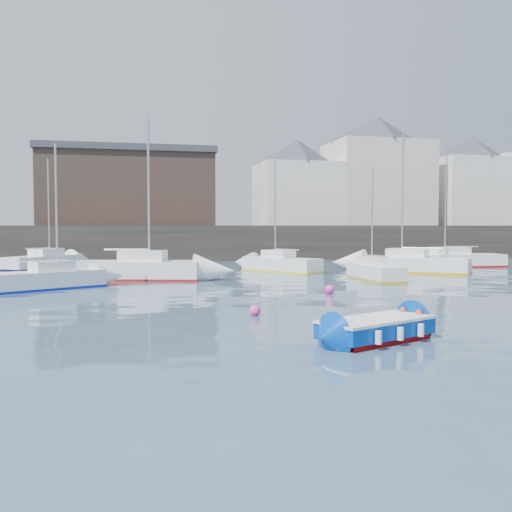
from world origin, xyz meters
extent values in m
plane|color=#2D4760|center=(0.00, 0.00, 0.00)|extent=(220.00, 220.00, 0.00)
cube|color=#28231E|center=(0.00, 35.00, 1.50)|extent=(90.00, 5.00, 3.00)
cube|color=#28231E|center=(0.00, 53.00, 1.40)|extent=(90.00, 32.00, 2.80)
cube|color=beige|center=(20.00, 42.00, 7.30)|extent=(10.00, 8.00, 9.00)
pyramid|color=#3A3D44|center=(20.00, 42.00, 13.20)|extent=(13.36, 13.36, 2.80)
cube|color=white|center=(31.00, 41.50, 6.55)|extent=(9.00, 7.00, 7.50)
pyramid|color=#3A3D44|center=(31.00, 41.50, 11.53)|extent=(11.88, 11.88, 2.45)
cube|color=white|center=(11.00, 41.50, 6.05)|extent=(8.00, 7.00, 6.50)
pyramid|color=#3A3D44|center=(11.00, 41.50, 10.53)|extent=(11.14, 11.14, 2.45)
cube|color=#3D2D26|center=(-6.00, 43.00, 6.30)|extent=(16.00, 10.00, 7.00)
cube|color=#3A3D44|center=(-6.00, 43.00, 10.10)|extent=(16.40, 10.40, 0.60)
cube|color=#960102|center=(0.12, -1.42, 0.07)|extent=(3.09, 2.24, 0.14)
cube|color=#003CA7|center=(0.12, -1.42, 0.34)|extent=(3.39, 2.49, 0.39)
cube|color=white|center=(0.12, -1.42, 0.57)|extent=(3.45, 2.54, 0.07)
cube|color=white|center=(0.12, -1.42, 0.40)|extent=(2.65, 1.87, 0.36)
cube|color=tan|center=(0.12, -1.42, 0.49)|extent=(0.59, 0.94, 0.05)
cylinder|color=white|center=(-0.92, -1.05, 0.31)|extent=(0.16, 0.16, 0.31)
cylinder|color=white|center=(-0.29, -2.45, 0.31)|extent=(0.16, 0.16, 0.31)
cylinder|color=white|center=(-0.19, -0.72, 0.31)|extent=(0.16, 0.16, 0.31)
cylinder|color=white|center=(0.44, -2.12, 0.31)|extent=(0.16, 0.16, 0.31)
cylinder|color=white|center=(0.54, -0.39, 0.31)|extent=(0.16, 0.16, 0.31)
cylinder|color=white|center=(1.17, -1.79, 0.31)|extent=(0.16, 0.16, 0.31)
cube|color=white|center=(-9.75, 13.14, 0.42)|extent=(5.30, 4.04, 0.85)
cube|color=#0925A9|center=(-9.75, 13.14, 0.06)|extent=(5.35, 4.08, 0.11)
cube|color=white|center=(-9.52, 13.27, 1.08)|extent=(2.19, 1.98, 0.47)
cylinder|color=silver|center=(-9.30, 13.40, 3.82)|extent=(0.09, 0.09, 5.94)
cube|color=white|center=(-5.58, 16.92, 0.52)|extent=(7.23, 3.92, 1.03)
cube|color=maroon|center=(-5.58, 16.92, 0.07)|extent=(7.30, 3.96, 0.14)
cube|color=white|center=(-5.24, 16.83, 1.32)|extent=(2.76, 2.22, 0.57)
cylinder|color=silver|center=(-4.91, 16.74, 4.99)|extent=(0.11, 0.11, 7.92)
cube|color=white|center=(7.25, 14.26, 0.41)|extent=(1.56, 4.63, 0.83)
cube|color=gold|center=(7.25, 14.26, 0.06)|extent=(1.57, 4.67, 0.11)
cube|color=white|center=(7.24, 14.49, 1.06)|extent=(1.13, 1.63, 0.46)
cylinder|color=silver|center=(7.24, 14.72, 3.47)|extent=(0.09, 0.09, 5.29)
cube|color=white|center=(11.76, 18.50, 0.48)|extent=(6.74, 6.19, 0.96)
cube|color=#EBAE0F|center=(11.76, 18.50, 0.06)|extent=(6.81, 6.25, 0.13)
cube|color=white|center=(11.50, 18.73, 1.23)|extent=(2.93, 2.84, 0.53)
cylinder|color=silver|center=(11.23, 18.95, 4.96)|extent=(0.11, 0.11, 7.99)
cube|color=white|center=(3.70, 20.83, 0.45)|extent=(4.55, 5.47, 0.89)
cube|color=yellow|center=(3.70, 20.83, 0.06)|extent=(4.60, 5.53, 0.12)
cube|color=white|center=(3.54, 21.06, 1.14)|extent=(2.17, 2.31, 0.50)
cylinder|color=silver|center=(3.38, 21.28, 4.03)|extent=(0.10, 0.10, 6.27)
cube|color=white|center=(17.07, 22.31, 0.46)|extent=(7.23, 2.80, 0.91)
cube|color=maroon|center=(17.07, 22.31, 0.06)|extent=(7.31, 2.83, 0.12)
cube|color=white|center=(16.72, 22.33, 1.16)|extent=(2.60, 1.88, 0.51)
cylinder|color=silver|center=(16.37, 22.36, 4.98)|extent=(0.10, 0.10, 8.14)
cube|color=white|center=(-11.82, 27.16, 0.44)|extent=(5.11, 5.83, 0.89)
cube|color=#0A0C3A|center=(-11.82, 27.16, 0.06)|extent=(5.16, 5.89, 0.12)
cube|color=white|center=(-11.63, 27.40, 1.13)|extent=(2.39, 2.50, 0.49)
cylinder|color=silver|center=(-11.45, 27.63, 4.28)|extent=(0.10, 0.10, 6.79)
sphere|color=#FF35B3|center=(-1.98, 3.36, 0.00)|extent=(0.38, 0.38, 0.38)
sphere|color=#FF35B3|center=(2.49, 8.51, 0.00)|extent=(0.41, 0.41, 0.41)
sphere|color=#FF35B3|center=(-0.31, 20.31, 0.00)|extent=(0.36, 0.36, 0.36)
camera|label=1|loc=(-6.05, -14.81, 2.94)|focal=40.00mm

